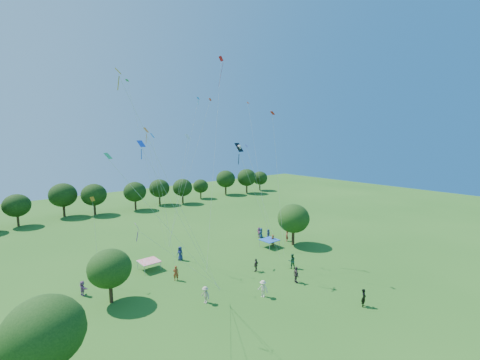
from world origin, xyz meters
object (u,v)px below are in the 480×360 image
object	(u,v)px
near_tree_north	(110,268)
man_in_black	(364,298)
red_high_kite	(219,98)
pirate_kite	(240,150)
near_tree_east	(293,218)
tent_blue	(269,240)
near_tree_west	(44,332)
tent_red_stripe	(149,261)

from	to	relation	value
near_tree_north	man_in_black	size ratio (longest dim) A/B	3.06
near_tree_north	red_high_kite	bearing A→B (deg)	10.81
pirate_kite	red_high_kite	size ratio (longest dim) A/B	0.56
near_tree_east	pirate_kite	world-z (taller)	pirate_kite
tent_blue	red_high_kite	distance (m)	20.80
near_tree_west	pirate_kite	world-z (taller)	pirate_kite
near_tree_east	tent_red_stripe	bearing A→B (deg)	165.67
near_tree_west	red_high_kite	distance (m)	29.26
near_tree_north	red_high_kite	xyz separation A→B (m)	(14.90, 2.85, 16.98)
near_tree_east	tent_red_stripe	size ratio (longest dim) A/B	2.73
near_tree_north	man_in_black	bearing A→B (deg)	-41.84
near_tree_north	near_tree_east	size ratio (longest dim) A/B	0.86
near_tree_west	red_high_kite	xyz separation A→B (m)	(21.43, 11.03, 16.58)
near_tree_west	red_high_kite	size ratio (longest dim) A/B	0.24
near_tree_north	near_tree_east	xyz separation A→B (m)	(25.80, -0.27, 0.56)
tent_blue	pirate_kite	xyz separation A→B (m)	(-8.92, -4.16, 13.09)
tent_red_stripe	man_in_black	bearing A→B (deg)	-60.47
tent_red_stripe	red_high_kite	world-z (taller)	red_high_kite
near_tree_west	pirate_kite	size ratio (longest dim) A/B	0.44
near_tree_west	red_high_kite	bearing A→B (deg)	27.24
near_tree_east	man_in_black	world-z (taller)	near_tree_east
near_tree_west	man_in_black	bearing A→B (deg)	-17.47
pirate_kite	red_high_kite	xyz separation A→B (m)	(1.35, 5.78, 6.21)
pirate_kite	red_high_kite	world-z (taller)	red_high_kite
tent_red_stripe	tent_blue	distance (m)	16.86
man_in_black	near_tree_north	bearing A→B (deg)	115.98
near_tree_east	tent_red_stripe	world-z (taller)	near_tree_east
near_tree_east	red_high_kite	size ratio (longest dim) A/B	0.25
near_tree_north	pirate_kite	bearing A→B (deg)	-12.22
near_tree_north	man_in_black	xyz separation A→B (m)	(17.64, -15.80, -2.52)
near_tree_north	pirate_kite	distance (m)	17.55
tent_red_stripe	near_tree_north	bearing A→B (deg)	-141.29
near_tree_west	near_tree_east	world-z (taller)	near_tree_east
near_tree_east	red_high_kite	world-z (taller)	red_high_kite
near_tree_west	pirate_kite	xyz separation A→B (m)	(20.08, 5.25, 10.36)
man_in_black	red_high_kite	bearing A→B (deg)	76.19
man_in_black	near_tree_west	bearing A→B (deg)	140.35
near_tree_west	tent_red_stripe	size ratio (longest dim) A/B	2.70
near_tree_east	tent_blue	size ratio (longest dim) A/B	2.73
red_high_kite	pirate_kite	bearing A→B (deg)	-103.19
near_tree_west	tent_blue	size ratio (longest dim) A/B	2.70
near_tree_west	near_tree_east	bearing A→B (deg)	13.76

